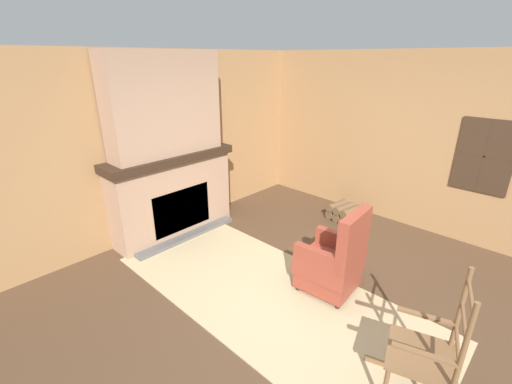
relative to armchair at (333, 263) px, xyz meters
name	(u,v)px	position (x,y,z in m)	size (l,w,h in m)	color
ground_plane	(308,306)	(-0.03, -0.40, -0.37)	(14.00, 14.00, 0.00)	#4C3523
wood_panel_wall_left	(159,146)	(-2.75, -0.40, 0.94)	(0.06, 5.99, 2.62)	#9E7247
wood_panel_wall_back	(422,144)	(-0.01, 2.32, 0.93)	(5.99, 0.09, 2.62)	#9E7247
fireplace_hearth	(173,195)	(-2.49, -0.40, 0.24)	(0.65, 1.92, 1.24)	#9E7A60
chimney_breast	(164,104)	(-2.50, -0.40, 1.54)	(0.39, 1.60, 1.36)	#9E7A60
area_rug	(268,295)	(-0.47, -0.56, -0.37)	(3.80, 1.64, 0.01)	tan
armchair	(333,263)	(0.00, 0.00, 0.00)	(0.67, 0.63, 1.04)	brown
rocking_chair	(426,361)	(1.22, -0.70, 0.03)	(0.90, 0.66, 1.15)	brown
firewood_stack	(344,212)	(-0.85, 1.75, -0.24)	(0.49, 0.48, 0.26)	brown
oil_lamp_vase	(142,153)	(-2.54, -0.78, 0.94)	(0.09, 0.09, 0.23)	silver
storage_case	(185,145)	(-2.54, -0.09, 0.92)	(0.16, 0.28, 0.11)	gray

